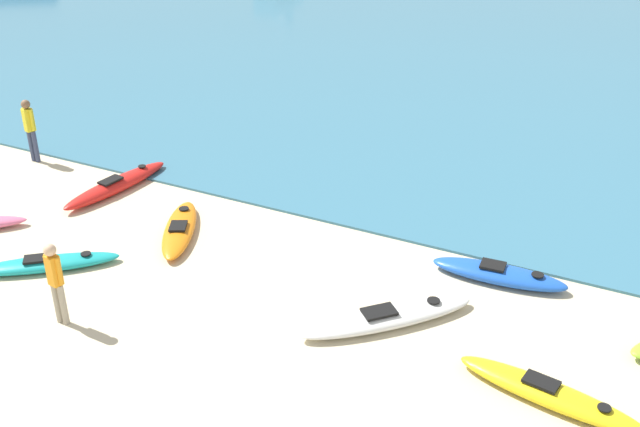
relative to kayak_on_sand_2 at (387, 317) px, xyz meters
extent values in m
ellipsoid|color=white|center=(0.00, 0.00, 0.00)|extent=(2.85, 2.95, 0.27)
cube|color=black|center=(-0.12, -0.12, 0.16)|extent=(0.70, 0.71, 0.05)
cylinder|color=black|center=(0.64, 0.68, 0.14)|extent=(0.25, 0.25, 0.02)
ellipsoid|color=orange|center=(-5.40, 1.01, -0.01)|extent=(1.81, 2.66, 0.26)
cube|color=black|center=(-5.34, 0.89, 0.15)|extent=(0.54, 0.59, 0.05)
cylinder|color=black|center=(-5.74, 1.65, 0.14)|extent=(0.23, 0.23, 0.02)
ellipsoid|color=teal|center=(-6.99, -1.42, -0.02)|extent=(2.65, 2.34, 0.24)
cube|color=black|center=(-7.10, -1.51, 0.13)|extent=(0.62, 0.59, 0.05)
cylinder|color=black|center=(-6.36, -0.90, 0.12)|extent=(0.21, 0.21, 0.02)
ellipsoid|color=yellow|center=(3.08, -0.78, 0.01)|extent=(3.12, 1.07, 0.29)
cube|color=black|center=(2.93, -0.75, 0.18)|extent=(0.60, 0.41, 0.05)
cylinder|color=black|center=(3.92, -0.91, 0.16)|extent=(0.21, 0.21, 0.02)
ellipsoid|color=red|center=(-8.14, 2.13, 0.02)|extent=(0.97, 3.30, 0.33)
cube|color=black|center=(-8.16, 1.97, 0.21)|extent=(0.38, 0.62, 0.05)
cylinder|color=black|center=(-8.03, 3.02, 0.20)|extent=(0.20, 0.20, 0.02)
ellipsoid|color=blue|center=(1.45, 2.34, 0.01)|extent=(2.74, 0.88, 0.31)
cube|color=black|center=(1.31, 2.33, 0.19)|extent=(0.51, 0.41, 0.05)
cylinder|color=black|center=(2.19, 2.40, 0.18)|extent=(0.24, 0.24, 0.02)
cylinder|color=gray|center=(-5.41, -2.66, 0.28)|extent=(0.12, 0.12, 0.83)
cylinder|color=gray|center=(-5.27, -2.66, 0.28)|extent=(0.12, 0.12, 0.83)
cube|color=orange|center=(-5.34, -2.66, 0.99)|extent=(0.26, 0.23, 0.59)
cylinder|color=orange|center=(-5.46, -2.66, 1.00)|extent=(0.09, 0.09, 0.56)
cylinder|color=orange|center=(-5.22, -2.66, 1.00)|extent=(0.09, 0.09, 0.56)
sphere|color=tan|center=(-5.34, -2.66, 1.40)|extent=(0.23, 0.23, 0.23)
cylinder|color=#384260|center=(-11.42, 2.59, 0.30)|extent=(0.13, 0.13, 0.88)
cylinder|color=#384260|center=(-11.26, 2.59, 0.30)|extent=(0.13, 0.13, 0.88)
cube|color=yellow|center=(-11.34, 2.59, 1.05)|extent=(0.26, 0.28, 0.62)
cylinder|color=yellow|center=(-11.47, 2.59, 1.06)|extent=(0.09, 0.09, 0.59)
cylinder|color=yellow|center=(-11.21, 2.59, 1.06)|extent=(0.09, 0.09, 0.59)
sphere|color=brown|center=(-11.34, 2.59, 1.48)|extent=(0.24, 0.24, 0.24)
camera|label=1|loc=(3.96, -10.60, 8.05)|focal=42.00mm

